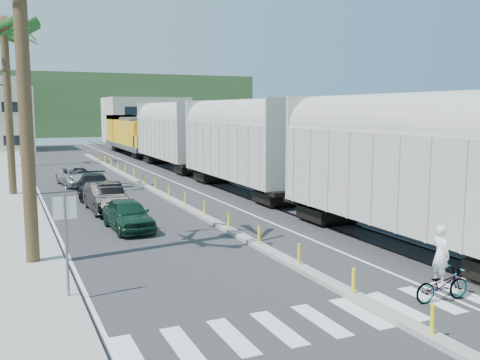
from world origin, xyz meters
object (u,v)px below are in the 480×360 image
object	(u,v)px
car_lead	(128,215)
car_second	(105,197)
street_sign	(66,231)
cyclist	(442,277)

from	to	relation	value
car_lead	car_second	size ratio (longest dim) A/B	0.88
street_sign	cyclist	size ratio (longest dim) A/B	1.40
street_sign	cyclist	world-z (taller)	street_sign
street_sign	car_lead	bearing A→B (deg)	67.05
street_sign	car_second	world-z (taller)	street_sign
street_sign	cyclist	xyz separation A→B (m)	(9.36, -4.18, -1.28)
car_lead	car_second	xyz separation A→B (m)	(-0.15, 4.71, 0.07)
car_lead	cyclist	world-z (taller)	cyclist
street_sign	cyclist	bearing A→B (deg)	-24.07
car_second	cyclist	world-z (taller)	cyclist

